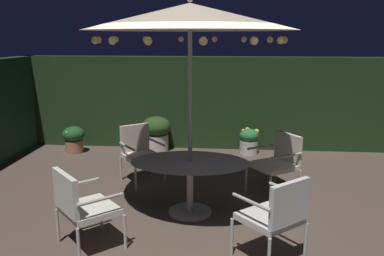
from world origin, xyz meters
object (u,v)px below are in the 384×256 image
at_px(patio_umbrella, 190,17).
at_px(patio_chair_north, 276,213).
at_px(patio_chair_southeast, 81,204).
at_px(patio_chair_northeast, 279,159).
at_px(potted_plant_back_center, 74,138).
at_px(patio_chair_east, 140,150).
at_px(potted_plant_right_near, 249,141).
at_px(patio_dining_table, 190,172).
at_px(potted_plant_left_far, 156,132).

relative_size(patio_umbrella, patio_chair_north, 2.96).
distance_m(patio_chair_north, patio_chair_southeast, 2.13).
xyz_separation_m(patio_chair_northeast, potted_plant_back_center, (-3.93, 1.87, -0.23)).
height_order(patio_chair_northeast, patio_chair_east, patio_chair_east).
bearing_deg(potted_plant_right_near, potted_plant_back_center, -176.54).
bearing_deg(potted_plant_back_center, patio_chair_southeast, -67.80).
xyz_separation_m(patio_dining_table, patio_umbrella, (-0.00, 0.00, 2.00)).
xyz_separation_m(patio_umbrella, patio_chair_northeast, (1.27, 0.86, -2.05)).
distance_m(patio_chair_northeast, patio_chair_southeast, 3.05).
bearing_deg(patio_chair_north, potted_plant_left_far, 115.50).
bearing_deg(potted_plant_left_far, patio_dining_table, -71.93).
bearing_deg(patio_chair_southeast, potted_plant_back_center, 112.20).
bearing_deg(patio_chair_northeast, patio_dining_table, -145.95).
distance_m(patio_umbrella, potted_plant_right_near, 3.86).
distance_m(patio_chair_northeast, potted_plant_right_near, 2.13).
bearing_deg(patio_umbrella, patio_chair_east, 128.14).
height_order(potted_plant_right_near, potted_plant_back_center, potted_plant_back_center).
relative_size(patio_dining_table, patio_chair_east, 1.72).
relative_size(patio_chair_north, patio_chair_east, 1.04).
bearing_deg(patio_chair_southeast, patio_umbrella, 42.90).
bearing_deg(patio_chair_north, patio_chair_northeast, 82.60).
distance_m(potted_plant_left_far, potted_plant_back_center, 1.70).
distance_m(patio_dining_table, patio_chair_north, 1.53).
relative_size(potted_plant_right_near, potted_plant_back_center, 0.96).
height_order(patio_dining_table, patio_chair_north, patio_chair_north).
bearing_deg(potted_plant_left_far, patio_chair_northeast, -43.98).
bearing_deg(patio_dining_table, potted_plant_left_far, 108.07).
height_order(patio_umbrella, potted_plant_back_center, patio_umbrella).
distance_m(patio_chair_north, potted_plant_right_near, 4.11).
bearing_deg(patio_chair_southeast, potted_plant_right_near, 62.78).
xyz_separation_m(patio_chair_north, potted_plant_back_center, (-3.67, 3.89, -0.26)).
distance_m(patio_chair_northeast, patio_chair_east, 2.24).
relative_size(patio_chair_northeast, potted_plant_left_far, 1.26).
bearing_deg(patio_chair_east, potted_plant_left_far, 91.39).
relative_size(patio_chair_northeast, potted_plant_back_center, 1.68).
bearing_deg(potted_plant_right_near, patio_chair_northeast, -80.81).
bearing_deg(potted_plant_right_near, patio_chair_east, -137.13).
relative_size(patio_dining_table, patio_chair_northeast, 1.74).
bearing_deg(patio_chair_northeast, patio_chair_north, -97.40).
bearing_deg(patio_chair_north, patio_chair_southeast, 177.04).
bearing_deg(patio_chair_east, patio_chair_southeast, -94.45).
distance_m(potted_plant_right_near, potted_plant_left_far, 1.93).
xyz_separation_m(patio_chair_north, patio_chair_northeast, (0.26, 2.01, -0.03)).
relative_size(patio_chair_northeast, potted_plant_right_near, 1.74).
bearing_deg(potted_plant_left_far, patio_chair_southeast, -91.83).
bearing_deg(patio_chair_east, patio_chair_north, -50.34).
xyz_separation_m(patio_dining_table, patio_chair_southeast, (-1.12, -1.04, -0.05)).
bearing_deg(potted_plant_right_near, patio_chair_north, -88.92).
relative_size(patio_chair_southeast, potted_plant_left_far, 1.28).
relative_size(patio_dining_table, potted_plant_left_far, 2.19).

